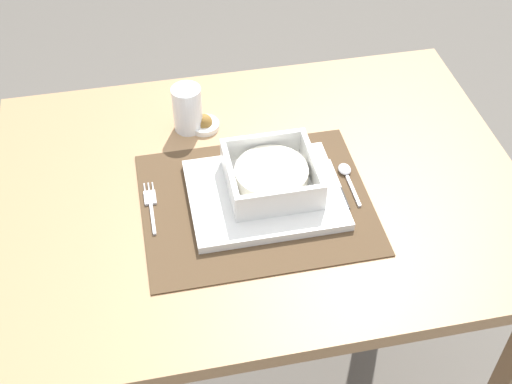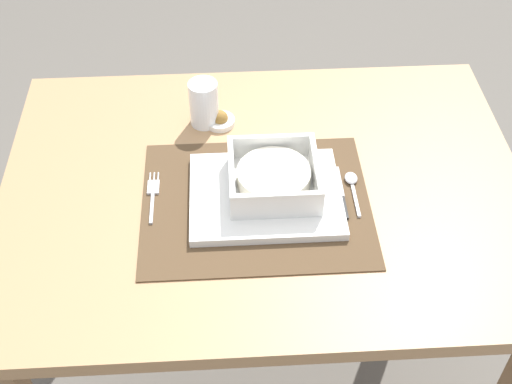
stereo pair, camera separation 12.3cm
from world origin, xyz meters
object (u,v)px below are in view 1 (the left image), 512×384
Objects in this scene: drinking_glass at (188,111)px; spoon at (346,174)px; condiment_saucer at (204,124)px; butter_knife at (338,187)px; dining_table at (260,221)px; bread_knife at (324,187)px; porridge_bowl at (271,176)px; fork at (151,204)px.

spoon is at bearing -36.79° from drinking_glass.
drinking_glass is 1.59× the size of condiment_saucer.
condiment_saucer is (-0.22, 0.23, 0.00)m from butter_knife.
bread_knife reaches higher than dining_table.
spoon is at bearing 4.23° from porridge_bowl.
butter_knife reaches higher than fork.
spoon reaches higher than bread_knife.
drinking_glass reaches higher than porridge_bowl.
fork is 0.35m from butter_knife.
porridge_bowl is 1.24× the size of fork.
fork is (-0.22, 0.01, -0.04)m from porridge_bowl.
porridge_bowl is 1.20× the size of butter_knife.
bread_knife is (0.11, -0.04, 0.11)m from dining_table.
bread_knife is at bearing -7.89° from porridge_bowl.
condiment_saucer is at bearing 139.19° from spoon.
spoon is at bearing 51.57° from butter_knife.
drinking_glass is (0.10, 0.21, 0.04)m from fork.
porridge_bowl is at bearing -0.27° from fork.
drinking_glass is (-0.13, 0.22, 0.00)m from porridge_bowl.
bread_knife is 0.32m from drinking_glass.
bread_knife is at bearing -49.25° from condiment_saucer.
spoon is 0.32m from condiment_saucer.
butter_knife and bread_knife have the same top height.
dining_table is 0.20m from spoon.
butter_knife is 1.00× the size of bread_knife.
bread_knife is (-0.03, 0.01, 0.00)m from butter_knife.
fork is at bearing 177.74° from porridge_bowl.
porridge_bowl is 0.25m from drinking_glass.
dining_table is 8.86× the size of spoon.
fork is 0.32m from bread_knife.
porridge_bowl reaches higher than spoon.
porridge_bowl reaches higher than condiment_saucer.
porridge_bowl is 0.11m from bread_knife.
bread_knife is at bearing 170.89° from butter_knife.
fork is at bearing 172.21° from bread_knife.
bread_knife is at bearing -18.23° from dining_table.
spoon is 0.35m from drinking_glass.
butter_knife is (0.12, -0.02, -0.04)m from porridge_bowl.
porridge_bowl reaches higher than butter_knife.
porridge_bowl is at bearing -56.48° from dining_table.
butter_knife is (-0.03, -0.03, -0.00)m from spoon.
spoon is (0.17, -0.01, 0.11)m from dining_table.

